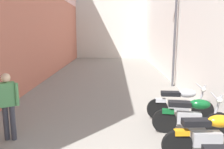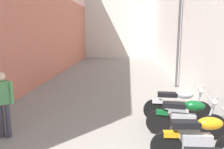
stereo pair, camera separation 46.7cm
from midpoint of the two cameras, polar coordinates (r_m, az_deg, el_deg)
ground_plane at (r=10.04m, az=0.25°, el=-3.68°), size 36.02×36.02×0.00m
building_far_end at (r=22.74m, az=2.48°, el=12.81°), size 9.39×2.00×6.70m
motorcycle_second at (r=4.92m, az=23.51°, el=-14.03°), size 1.85×0.58×1.04m
motorcycle_third at (r=5.87m, az=20.02°, el=-9.75°), size 1.84×0.58×1.04m
motorcycle_fourth at (r=6.75m, az=17.82°, el=-6.97°), size 1.85×0.58×1.04m
pedestrian_mid_alley at (r=5.84m, az=-23.28°, el=-5.80°), size 0.52×0.35×1.57m
street_lamp at (r=10.61m, az=17.01°, el=11.77°), size 0.79×0.18×4.76m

